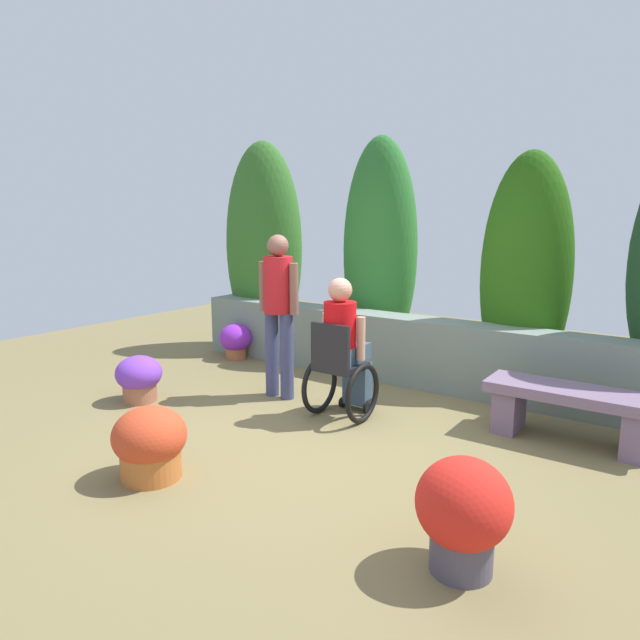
# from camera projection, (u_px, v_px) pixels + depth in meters

# --- Properties ---
(ground_plane) EXTENTS (12.28, 12.28, 0.00)m
(ground_plane) POSITION_uv_depth(u_px,v_px,m) (319.00, 439.00, 4.84)
(ground_plane) COLOR olive
(stone_retaining_wall) EXTENTS (6.07, 0.40, 0.76)m
(stone_retaining_wall) POSITION_uv_depth(u_px,v_px,m) (417.00, 352.00, 6.31)
(stone_retaining_wall) COLOR slate
(stone_retaining_wall) RESTS_ON ground
(hedge_backdrop) EXTENTS (6.48, 1.04, 2.88)m
(hedge_backdrop) POSITION_uv_depth(u_px,v_px,m) (456.00, 258.00, 6.42)
(hedge_backdrop) COLOR #326A26
(hedge_backdrop) RESTS_ON ground
(stone_bench) EXTENTS (1.37, 0.46, 0.47)m
(stone_bench) POSITION_uv_depth(u_px,v_px,m) (570.00, 407.00, 4.72)
(stone_bench) COLOR slate
(stone_bench) RESTS_ON ground
(person_in_wheelchair) EXTENTS (0.53, 0.66, 1.33)m
(person_in_wheelchair) POSITION_uv_depth(u_px,v_px,m) (343.00, 353.00, 5.26)
(person_in_wheelchair) COLOR black
(person_in_wheelchair) RESTS_ON ground
(person_standing_companion) EXTENTS (0.49, 0.30, 1.69)m
(person_standing_companion) POSITION_uv_depth(u_px,v_px,m) (279.00, 305.00, 5.77)
(person_standing_companion) COLOR #3E436D
(person_standing_companion) RESTS_ON ground
(flower_pot_purple_near) EXTENTS (0.53, 0.53, 0.54)m
(flower_pot_purple_near) POSITION_uv_depth(u_px,v_px,m) (150.00, 443.00, 4.08)
(flower_pot_purple_near) COLOR #BA662D
(flower_pot_purple_near) RESTS_ON ground
(flower_pot_terracotta_by_wall) EXTENTS (0.47, 0.47, 0.48)m
(flower_pot_terracotta_by_wall) POSITION_uv_depth(u_px,v_px,m) (139.00, 377.00, 5.76)
(flower_pot_terracotta_by_wall) COLOR #A36046
(flower_pot_terracotta_by_wall) RESTS_ON ground
(flower_pot_red_accent) EXTENTS (0.51, 0.51, 0.64)m
(flower_pot_red_accent) POSITION_uv_depth(u_px,v_px,m) (463.00, 512.00, 2.99)
(flower_pot_red_accent) COLOR #4C4656
(flower_pot_red_accent) RESTS_ON ground
(flower_pot_small_foreground) EXTENTS (0.43, 0.43, 0.47)m
(flower_pot_small_foreground) POSITION_uv_depth(u_px,v_px,m) (236.00, 340.00, 7.46)
(flower_pot_small_foreground) COLOR #A65B36
(flower_pot_small_foreground) RESTS_ON ground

